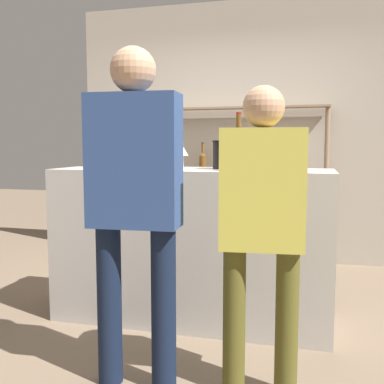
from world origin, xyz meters
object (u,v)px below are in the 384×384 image
counter_bottle_2 (171,149)px  wine_glass (183,152)px  cork_jar (97,156)px  counter_bottle_1 (148,149)px  counter_bottle_3 (104,152)px  counter_bottle_0 (238,149)px  customer_center (135,192)px  customer_right (262,217)px  ice_bucket (226,155)px

counter_bottle_2 → wine_glass: size_ratio=2.24×
wine_glass → cork_jar: (-0.71, 0.03, -0.04)m
counter_bottle_1 → counter_bottle_3: counter_bottle_1 is taller
counter_bottle_2 → wine_glass: 0.24m
counter_bottle_3 → counter_bottle_1: bearing=1.5°
counter_bottle_0 → cork_jar: size_ratio=2.26×
counter_bottle_2 → wine_glass: (0.01, 0.24, -0.02)m
counter_bottle_0 → customer_center: (-0.40, -0.79, -0.21)m
customer_center → customer_right: (0.63, 0.08, -0.12)m
counter_bottle_0 → counter_bottle_1: counter_bottle_0 is taller
customer_center → counter_bottle_2: bearing=0.8°
counter_bottle_1 → customer_center: bearing=-74.4°
cork_jar → counter_bottle_0: bearing=-15.0°
counter_bottle_3 → wine_glass: size_ratio=1.99×
customer_right → counter_bottle_3: bearing=52.9°
cork_jar → customer_center: (0.76, -1.10, -0.15)m
cork_jar → customer_center: bearing=-55.4°
customer_right → counter_bottle_0: bearing=12.6°
counter_bottle_0 → counter_bottle_3: bearing=178.6°
counter_bottle_1 → ice_bucket: 0.55m
counter_bottle_1 → customer_center: (0.23, -0.82, -0.21)m
counter_bottle_2 → customer_center: (0.06, -0.83, -0.21)m
counter_bottle_3 → wine_glass: counter_bottle_3 is taller
counter_bottle_1 → customer_right: customer_right is taller
counter_bottle_3 → ice_bucket: (0.84, 0.21, -0.02)m
ice_bucket → counter_bottle_0: bearing=-62.3°
wine_glass → cork_jar: 0.71m
counter_bottle_2 → ice_bucket: (0.35, 0.19, -0.04)m
cork_jar → customer_center: 1.35m
counter_bottle_1 → counter_bottle_2: bearing=1.9°
counter_bottle_3 → customer_center: customer_center is taller
cork_jar → customer_center: customer_center is taller
counter_bottle_1 → cork_jar: (-0.53, 0.28, -0.06)m
ice_bucket → customer_center: size_ratio=0.12×
counter_bottle_1 → counter_bottle_3: (-0.33, -0.01, -0.02)m
counter_bottle_3 → customer_right: size_ratio=0.20×
customer_right → counter_bottle_2: bearing=37.5°
counter_bottle_3 → customer_right: customer_right is taller
counter_bottle_0 → customer_center: size_ratio=0.22×
counter_bottle_1 → wine_glass: size_ratio=2.24×
counter_bottle_2 → counter_bottle_3: counter_bottle_2 is taller
counter_bottle_1 → customer_right: bearing=-40.8°
counter_bottle_0 → counter_bottle_2: size_ratio=1.07×
counter_bottle_0 → counter_bottle_1: size_ratio=1.07×
counter_bottle_1 → customer_right: (0.86, -0.74, -0.33)m
counter_bottle_2 → ice_bucket: size_ratio=1.75×
counter_bottle_3 → customer_center: 1.00m
wine_glass → customer_right: customer_right is taller
wine_glass → ice_bucket: size_ratio=0.78×
counter_bottle_3 → cork_jar: counter_bottle_3 is taller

